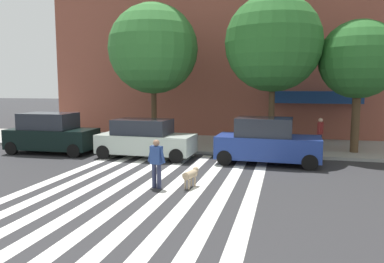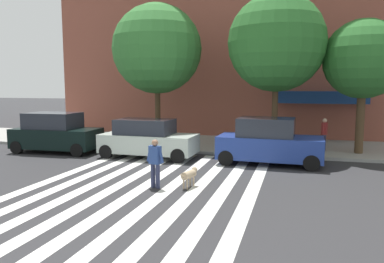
# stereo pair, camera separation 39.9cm
# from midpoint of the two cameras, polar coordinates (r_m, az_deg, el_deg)

# --- Properties ---
(ground_plane) EXTENTS (160.00, 160.00, 0.00)m
(ground_plane) POSITION_cam_midpoint_polar(r_m,az_deg,el_deg) (12.04, -11.60, -9.56)
(ground_plane) COLOR #2B2B2D
(sidewalk_far) EXTENTS (80.00, 6.00, 0.15)m
(sidewalk_far) POSITION_cam_midpoint_polar(r_m,az_deg,el_deg) (21.72, 0.46, -1.82)
(sidewalk_far) COLOR gray
(sidewalk_far) RESTS_ON ground_plane
(crosswalk_stripes) EXTENTS (7.65, 14.37, 0.01)m
(crosswalk_stripes) POSITION_cam_midpoint_polar(r_m,az_deg,el_deg) (11.90, -10.06, -9.71)
(crosswalk_stripes) COLOR silver
(crosswalk_stripes) RESTS_ON ground_plane
(parked_car_near_curb) EXTENTS (4.43, 2.16, 2.05)m
(parked_car_near_curb) POSITION_cam_midpoint_polar(r_m,az_deg,el_deg) (20.29, -21.29, -0.32)
(parked_car_near_curb) COLOR black
(parked_car_near_curb) RESTS_ON ground_plane
(parked_car_behind_first) EXTENTS (4.59, 2.10, 1.84)m
(parked_car_behind_first) POSITION_cam_midpoint_polar(r_m,az_deg,el_deg) (17.85, -7.80, -1.14)
(parked_car_behind_first) COLOR #B1C0B5
(parked_car_behind_first) RESTS_ON ground_plane
(parked_car_third_in_line) EXTENTS (4.53, 2.16, 2.02)m
(parked_car_third_in_line) POSITION_cam_midpoint_polar(r_m,az_deg,el_deg) (16.59, 10.74, -1.58)
(parked_car_third_in_line) COLOR navy
(parked_car_third_in_line) RESTS_ON ground_plane
(street_tree_nearest) EXTENTS (4.94, 4.94, 7.76)m
(street_tree_nearest) POSITION_cam_midpoint_polar(r_m,az_deg,el_deg) (21.12, -6.52, 12.46)
(street_tree_nearest) COLOR #4C3823
(street_tree_nearest) RESTS_ON sidewalk_far
(street_tree_middle) EXTENTS (4.79, 4.79, 7.75)m
(street_tree_middle) POSITION_cam_midpoint_polar(r_m,az_deg,el_deg) (19.20, 11.75, 13.10)
(street_tree_middle) COLOR #4C3823
(street_tree_middle) RESTS_ON sidewalk_far
(street_tree_further) EXTENTS (3.77, 3.77, 6.41)m
(street_tree_further) POSITION_cam_midpoint_polar(r_m,az_deg,el_deg) (19.77, 23.67, 10.03)
(street_tree_further) COLOR #4C3823
(street_tree_further) RESTS_ON sidewalk_far
(pedestrian_dog_walker) EXTENTS (0.70, 0.34, 1.64)m
(pedestrian_dog_walker) POSITION_cam_midpoint_polar(r_m,az_deg,el_deg) (12.47, -6.39, -4.49)
(pedestrian_dog_walker) COLOR #282D4C
(pedestrian_dog_walker) RESTS_ON ground_plane
(dog_on_leash) EXTENTS (0.43, 0.98, 0.65)m
(dog_on_leash) POSITION_cam_midpoint_polar(r_m,az_deg,el_deg) (12.56, -1.08, -6.63)
(dog_on_leash) COLOR tan
(dog_on_leash) RESTS_ON ground_plane
(pedestrian_bystander) EXTENTS (0.34, 0.70, 1.64)m
(pedestrian_bystander) POSITION_cam_midpoint_polar(r_m,az_deg,el_deg) (19.94, 18.53, -0.07)
(pedestrian_bystander) COLOR #282D4C
(pedestrian_bystander) RESTS_ON sidewalk_far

